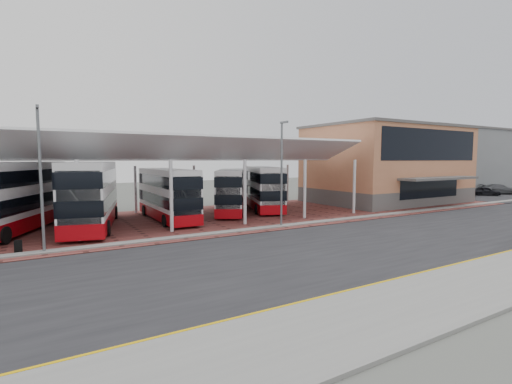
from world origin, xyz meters
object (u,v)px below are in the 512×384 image
(bus_1, at_px, (12,198))
(terminal, at_px, (387,164))
(bus_3, at_px, (167,195))
(bus_4, at_px, (231,191))
(bus_2, at_px, (92,195))
(bus_5, at_px, (263,188))
(carpark_car_a, at_px, (486,191))
(carpark_car_b, at_px, (500,189))

(bus_1, bearing_deg, terminal, 23.93)
(bus_3, height_order, bus_4, bus_3)
(bus_3, bearing_deg, bus_2, -172.27)
(bus_1, distance_m, bus_2, 5.11)
(terminal, xyz_separation_m, bus_2, (-33.65, -0.74, -2.13))
(bus_1, relative_size, bus_5, 1.13)
(bus_4, bearing_deg, carpark_car_a, 24.51)
(bus_3, xyz_separation_m, bus_4, (6.59, 0.98, -0.09))
(carpark_car_b, bearing_deg, bus_4, 130.53)
(bus_4, xyz_separation_m, carpark_car_b, (43.46, -3.19, -1.33))
(bus_1, bearing_deg, bus_3, 24.18)
(terminal, bearing_deg, bus_5, 175.28)
(bus_2, bearing_deg, bus_4, 21.30)
(bus_1, height_order, bus_2, bus_1)
(terminal, distance_m, bus_1, 38.79)
(terminal, bearing_deg, bus_2, -178.74)
(bus_1, distance_m, carpark_car_b, 61.21)
(bus_2, relative_size, bus_4, 1.24)
(bus_1, height_order, carpark_car_a, bus_1)
(carpark_car_a, bearing_deg, bus_5, 134.26)
(bus_2, bearing_deg, carpark_car_b, 12.15)
(terminal, distance_m, bus_4, 21.20)
(bus_1, relative_size, bus_3, 1.15)
(carpark_car_b, bearing_deg, bus_2, 133.20)
(bus_2, bearing_deg, bus_1, -173.46)
(bus_3, distance_m, carpark_car_b, 50.11)
(bus_2, height_order, carpark_car_a, bus_2)
(bus_1, xyz_separation_m, carpark_car_b, (61.15, -2.14, -1.73))
(bus_3, height_order, carpark_car_a, bus_3)
(bus_1, height_order, bus_3, bus_1)
(bus_2, xyz_separation_m, carpark_car_b, (56.08, -1.50, -1.72))
(carpark_car_a, height_order, carpark_car_b, carpark_car_b)
(bus_1, bearing_deg, bus_5, 27.79)
(terminal, relative_size, bus_3, 1.74)
(terminal, distance_m, bus_3, 27.73)
(bus_2, xyz_separation_m, bus_5, (16.53, 2.15, -0.28))
(bus_2, height_order, bus_3, bus_2)
(bus_3, xyz_separation_m, carpark_car_b, (50.05, -2.21, -1.41))
(bus_3, bearing_deg, bus_4, 9.40)
(bus_4, distance_m, bus_5, 3.94)
(bus_4, relative_size, carpark_car_b, 1.99)
(terminal, bearing_deg, bus_1, -179.85)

